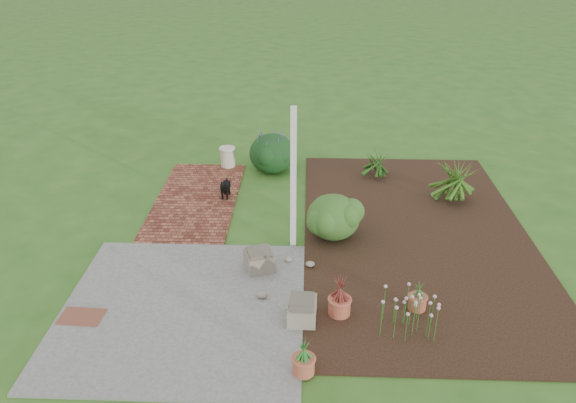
{
  "coord_description": "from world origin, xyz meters",
  "views": [
    {
      "loc": [
        0.53,
        -8.26,
        5.12
      ],
      "look_at": [
        0.2,
        0.4,
        0.7
      ],
      "focal_mm": 35.0,
      "sensor_mm": 36.0,
      "label": 1
    }
  ],
  "objects_px": {
    "stone_trough_near": "(302,308)",
    "evergreen_shrub": "(333,216)",
    "black_dog": "(225,187)",
    "cream_ceramic_urn": "(228,157)"
  },
  "relations": [
    {
      "from": "black_dog",
      "to": "cream_ceramic_urn",
      "type": "height_order",
      "value": "cream_ceramic_urn"
    },
    {
      "from": "black_dog",
      "to": "evergreen_shrub",
      "type": "xyz_separation_m",
      "value": [
        2.11,
        -1.41,
        0.15
      ]
    },
    {
      "from": "stone_trough_near",
      "to": "evergreen_shrub",
      "type": "relative_size",
      "value": 0.43
    },
    {
      "from": "black_dog",
      "to": "cream_ceramic_urn",
      "type": "relative_size",
      "value": 1.09
    },
    {
      "from": "black_dog",
      "to": "evergreen_shrub",
      "type": "relative_size",
      "value": 0.5
    },
    {
      "from": "stone_trough_near",
      "to": "evergreen_shrub",
      "type": "xyz_separation_m",
      "value": [
        0.52,
        2.29,
        0.25
      ]
    },
    {
      "from": "stone_trough_near",
      "to": "cream_ceramic_urn",
      "type": "bearing_deg",
      "value": 108.29
    },
    {
      "from": "stone_trough_near",
      "to": "cream_ceramic_urn",
      "type": "xyz_separation_m",
      "value": [
        -1.76,
        5.32,
        0.08
      ]
    },
    {
      "from": "stone_trough_near",
      "to": "evergreen_shrub",
      "type": "distance_m",
      "value": 2.37
    },
    {
      "from": "evergreen_shrub",
      "to": "cream_ceramic_urn",
      "type": "bearing_deg",
      "value": 126.96
    }
  ]
}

